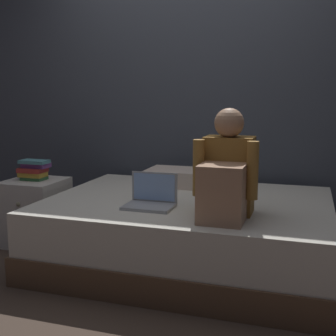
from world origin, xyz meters
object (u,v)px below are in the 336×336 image
(nightstand, at_px, (36,212))
(person_sitting, at_px, (226,176))
(bed, at_px, (188,231))
(book_stack, at_px, (34,170))
(clothes_pile, at_px, (154,176))
(laptop, at_px, (151,198))
(pillow, at_px, (182,177))

(nightstand, height_order, person_sitting, person_sitting)
(bed, xyz_separation_m, person_sitting, (0.33, -0.37, 0.49))
(book_stack, bearing_deg, bed, -1.92)
(bed, relative_size, clothes_pile, 6.86)
(bed, xyz_separation_m, clothes_pile, (-0.42, 0.45, 0.30))
(clothes_pile, bearing_deg, laptop, -72.03)
(nightstand, xyz_separation_m, pillow, (1.12, 0.41, 0.28))
(nightstand, bearing_deg, book_stack, 117.99)
(nightstand, relative_size, clothes_pile, 1.82)
(person_sitting, distance_m, laptop, 0.55)
(laptop, xyz_separation_m, clothes_pile, (-0.24, 0.74, 0.00))
(nightstand, relative_size, pillow, 0.95)
(person_sitting, xyz_separation_m, book_stack, (-1.64, 0.42, -0.11))
(nightstand, bearing_deg, pillow, 20.20)
(bed, height_order, pillow, pillow)
(nightstand, relative_size, person_sitting, 0.81)
(bed, distance_m, pillow, 0.57)
(laptop, bearing_deg, clothes_pile, 107.97)
(laptop, bearing_deg, pillow, 90.05)
(pillow, xyz_separation_m, clothes_pile, (-0.24, 0.00, -0.01))
(pillow, relative_size, clothes_pile, 1.92)
(bed, xyz_separation_m, nightstand, (-1.30, 0.04, 0.03))
(laptop, height_order, pillow, laptop)
(laptop, xyz_separation_m, book_stack, (-1.12, 0.33, 0.08))
(person_sitting, height_order, pillow, person_sitting)
(pillow, relative_size, book_stack, 2.36)
(person_sitting, bearing_deg, bed, 131.94)
(bed, relative_size, book_stack, 8.44)
(person_sitting, height_order, book_stack, person_sitting)
(person_sitting, distance_m, book_stack, 1.69)
(laptop, relative_size, book_stack, 1.35)
(bed, bearing_deg, person_sitting, -48.06)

